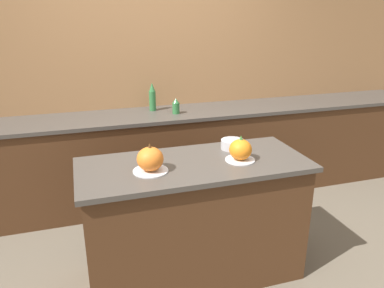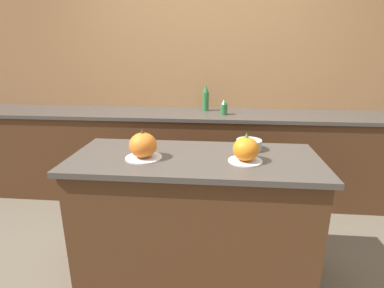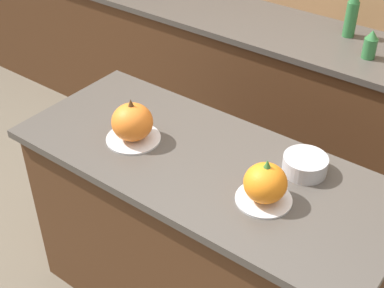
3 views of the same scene
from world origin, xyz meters
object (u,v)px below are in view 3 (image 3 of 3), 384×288
pumpkin_cake_right (265,184)px  mixing_bowl (305,165)px  pumpkin_cake_left (132,123)px  bottle_tall (352,13)px  bottle_short (370,45)px

pumpkin_cake_right → mixing_bowl: pumpkin_cake_right is taller
pumpkin_cake_left → pumpkin_cake_right: size_ratio=1.11×
pumpkin_cake_right → bottle_tall: bottle_tall is taller
pumpkin_cake_right → bottle_short: (-0.12, 1.24, 0.03)m
bottle_tall → bottle_short: bottle_tall is taller
pumpkin_cake_right → bottle_tall: size_ratio=0.73×
bottle_tall → bottle_short: 0.28m
bottle_tall → mixing_bowl: bearing=-73.5°
pumpkin_cake_left → bottle_tall: (0.31, 1.43, 0.08)m
bottle_tall → mixing_bowl: 1.25m
mixing_bowl → pumpkin_cake_right: bearing=-99.9°
pumpkin_cake_left → mixing_bowl: 0.71m
pumpkin_cake_right → mixing_bowl: 0.24m
bottle_tall → bottle_short: (0.19, -0.19, -0.06)m
bottle_short → mixing_bowl: 1.02m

